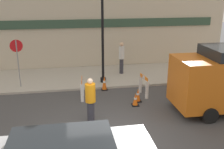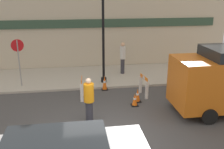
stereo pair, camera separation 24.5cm
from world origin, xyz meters
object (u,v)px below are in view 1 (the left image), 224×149
at_px(streetlamp_post, 102,22).
at_px(stop_sign, 17,56).
at_px(person_worker, 90,99).
at_px(person_pedestrian, 122,57).

bearing_deg(streetlamp_post, stop_sign, 179.64).
bearing_deg(stop_sign, person_worker, 115.41).
relative_size(person_worker, person_pedestrian, 0.95).
xyz_separation_m(stop_sign, person_pedestrian, (5.43, 1.29, -0.59)).
height_order(streetlamp_post, person_pedestrian, streetlamp_post).
xyz_separation_m(person_worker, person_pedestrian, (2.25, 5.39, 0.18)).
xyz_separation_m(streetlamp_post, person_pedestrian, (1.25, 1.32, -2.10)).
xyz_separation_m(stop_sign, person_worker, (3.17, -4.10, -0.77)).
xyz_separation_m(streetlamp_post, person_worker, (-1.01, -4.08, -2.29)).
height_order(stop_sign, person_pedestrian, stop_sign).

